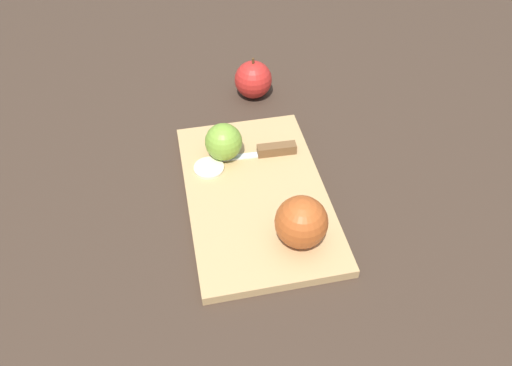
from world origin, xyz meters
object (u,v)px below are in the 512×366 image
(apple_half_right, at_px, (224,142))
(apple_whole, at_px, (253,80))
(knife, at_px, (273,150))
(apple_half_left, at_px, (301,222))

(apple_half_right, relative_size, apple_whole, 0.75)
(apple_whole, bearing_deg, knife, 179.48)
(knife, bearing_deg, apple_half_left, 91.05)
(apple_half_left, bearing_deg, knife, 43.36)
(apple_half_right, height_order, apple_whole, apple_whole)
(apple_half_left, height_order, apple_whole, apple_half_left)
(apple_half_left, height_order, knife, apple_half_left)
(apple_half_right, height_order, knife, apple_half_right)
(knife, xyz_separation_m, apple_whole, (0.22, -0.00, 0.01))
(apple_half_right, distance_m, apple_whole, 0.23)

